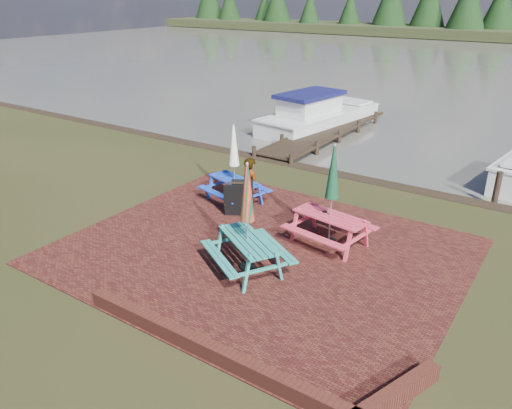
{
  "coord_description": "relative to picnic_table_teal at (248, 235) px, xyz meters",
  "views": [
    {
      "loc": [
        5.77,
        -7.74,
        5.73
      ],
      "look_at": [
        -0.39,
        1.36,
        1.0
      ],
      "focal_mm": 35.0,
      "sensor_mm": 36.0,
      "label": 1
    }
  ],
  "objects": [
    {
      "name": "paving",
      "position": [
        -0.21,
        0.85,
        -0.86
      ],
      "size": [
        9.0,
        7.5,
        0.02
      ],
      "primitive_type": "cube",
      "color": "#341110",
      "rests_on": "ground"
    },
    {
      "name": "ground",
      "position": [
        -0.21,
        -0.15,
        -0.87
      ],
      "size": [
        120.0,
        120.0,
        0.0
      ],
      "primitive_type": "plane",
      "color": "black",
      "rests_on": "ground"
    },
    {
      "name": "picnic_table_red",
      "position": [
        0.94,
        2.12,
        0.01
      ],
      "size": [
        2.04,
        1.87,
        2.51
      ],
      "rotation": [
        0.0,
        0.0,
        -0.16
      ],
      "color": "#CE354A",
      "rests_on": "ground"
    },
    {
      "name": "jetty",
      "position": [
        -3.71,
        11.13,
        -0.75
      ],
      "size": [
        1.76,
        9.08,
        1.0
      ],
      "color": "black",
      "rests_on": "ground"
    },
    {
      "name": "person",
      "position": [
        -2.77,
        4.12,
        0.11
      ],
      "size": [
        0.84,
        0.7,
        1.96
      ],
      "primitive_type": "imported",
      "rotation": [
        0.0,
        0.0,
        2.77
      ],
      "color": "gray",
      "rests_on": "ground"
    },
    {
      "name": "chalkboard",
      "position": [
        -1.86,
        2.24,
        -0.37
      ],
      "size": [
        0.64,
        0.84,
        0.97
      ],
      "rotation": [
        0.0,
        0.0,
        0.53
      ],
      "color": "black",
      "rests_on": "ground"
    },
    {
      "name": "brick_wall",
      "position": [
        1.94,
        -2.56,
        -0.72
      ],
      "size": [
        6.21,
        1.79,
        0.3
      ],
      "color": "#4C1E16",
      "rests_on": "ground"
    },
    {
      "name": "picnic_table_teal",
      "position": [
        0.0,
        0.0,
        0.0
      ],
      "size": [
        2.35,
        2.28,
        2.48
      ],
      "rotation": [
        0.0,
        0.0,
        -0.54
      ],
      "color": "teal",
      "rests_on": "ground"
    },
    {
      "name": "boat_jetty",
      "position": [
        -4.77,
        12.41,
        -0.49
      ],
      "size": [
        3.3,
        6.96,
        1.94
      ],
      "rotation": [
        0.0,
        0.0,
        -0.16
      ],
      "color": "beige",
      "rests_on": "ground"
    },
    {
      "name": "picnic_table_blue",
      "position": [
        -2.52,
        2.94,
        -0.05
      ],
      "size": [
        2.02,
        1.89,
        2.33
      ],
      "rotation": [
        0.0,
        0.0,
        -0.27
      ],
      "color": "#183FBA",
      "rests_on": "ground"
    }
  ]
}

